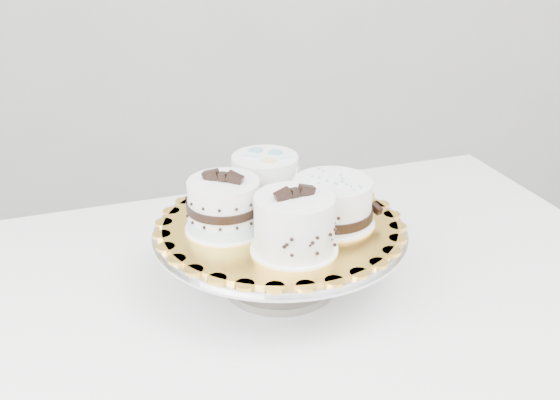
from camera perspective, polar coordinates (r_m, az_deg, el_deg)
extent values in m
cube|color=white|center=(1.05, -0.24, -8.46)|extent=(1.27, 0.95, 0.04)
cube|color=white|center=(1.72, 13.20, -9.51)|extent=(0.06, 0.06, 0.71)
cylinder|color=gray|center=(1.06, 0.01, -6.67)|extent=(0.17, 0.17, 0.01)
cylinder|color=gray|center=(1.04, 0.01, -4.85)|extent=(0.11, 0.11, 0.09)
cylinder|color=silver|center=(1.01, 0.01, -2.42)|extent=(0.36, 0.36, 0.01)
cylinder|color=silver|center=(1.01, 0.01, -2.57)|extent=(0.37, 0.37, 0.00)
cylinder|color=orange|center=(1.01, 0.01, -2.04)|extent=(0.42, 0.42, 0.00)
cylinder|color=white|center=(0.94, 1.15, -3.96)|extent=(0.12, 0.12, 0.00)
cylinder|color=white|center=(0.92, 1.17, -1.86)|extent=(0.13, 0.13, 0.07)
cylinder|color=white|center=(1.00, -4.50, -2.26)|extent=(0.11, 0.11, 0.00)
cylinder|color=white|center=(0.98, -4.57, -0.35)|extent=(0.14, 0.14, 0.07)
cylinder|color=silver|center=(0.99, -4.52, -1.72)|extent=(0.10, 0.10, 0.02)
cylinder|color=black|center=(0.98, -4.57, -0.36)|extent=(0.11, 0.11, 0.01)
cylinder|color=white|center=(1.08, -1.20, 0.02)|extent=(0.11, 0.11, 0.00)
cylinder|color=white|center=(1.06, -1.22, 1.81)|extent=(0.12, 0.12, 0.07)
cylinder|color=white|center=(1.01, 4.20, -1.72)|extent=(0.13, 0.13, 0.00)
cylinder|color=white|center=(1.00, 4.26, -0.07)|extent=(0.15, 0.15, 0.06)
cylinder|color=black|center=(1.01, 4.23, -0.94)|extent=(0.12, 0.12, 0.01)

